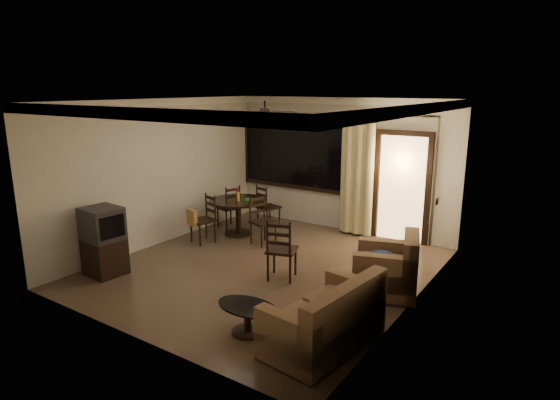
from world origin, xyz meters
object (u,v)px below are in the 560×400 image
Objects in this scene: dining_chair_west at (229,215)px; dining_chair_north at (268,215)px; tv_cabinet at (104,241)px; armchair at (390,269)px; dining_chair_south at (203,228)px; side_chair at (282,261)px; dining_chair_east at (263,230)px; dining_table at (238,207)px; coffee_table at (248,315)px; sofa at (328,321)px.

dining_chair_west is 1.00× the size of dining_chair_north.
armchair is at bearing 28.80° from tv_cabinet.
tv_cabinet is at bearing -173.64° from armchair.
dining_chair_south is 2.38m from side_chair.
tv_cabinet is at bearing 171.12° from dining_chair_east.
dining_chair_west and dining_chair_north have the same top height.
dining_chair_east is (0.80, -0.24, -0.30)m from dining_table.
armchair is at bearing -15.26° from dining_table.
dining_table reaches higher than dining_chair_north.
side_chair is (2.05, -1.45, -0.28)m from dining_table.
coffee_table is (2.89, -2.29, -0.06)m from dining_chair_south.
tv_cabinet is (-0.47, -2.90, -0.01)m from dining_table.
dining_chair_south is (-1.05, -0.58, 0.02)m from dining_chair_east.
sofa is (4.09, 0.07, -0.24)m from tv_cabinet.
dining_table reaches higher than sofa.
coffee_table is at bearing 90.98° from side_chair.
dining_chair_north is 4.56m from coffee_table.
side_chair reaches higher than dining_chair_west.
dining_table is at bearing 90.12° from dining_chair_north.
sofa is (4.08, -3.07, 0.05)m from dining_chair_west.
dining_chair_east is 1.00× the size of dining_chair_south.
coffee_table is (2.64, -3.11, -0.33)m from dining_table.
armchair is (2.88, -0.76, 0.09)m from dining_chair_east.
dining_chair_north is 3.88m from armchair.
tv_cabinet reaches higher than dining_chair_south.
side_chair is at bearing 109.67° from coffee_table.
dining_chair_west is 1.00× the size of dining_chair_east.
dining_chair_north is at bearing -69.07° from side_chair.
dining_table reaches higher than armchair.
dining_chair_north is (0.47, 1.58, -0.02)m from dining_chair_south.
side_chair is (1.82, -2.20, 0.02)m from dining_chair_north.
dining_chair_west is at bearing 152.64° from dining_table.
dining_chair_south is 1.13× the size of coffee_table.
tv_cabinet reaches higher than side_chair.
dining_chair_east is 3.83m from sofa.
coffee_table is at bearing -134.48° from armchair.
dining_chair_west is at bearing 118.07° from dining_chair_south.
dining_chair_east is 1.00× the size of dining_chair_north.
side_chair reaches higher than sofa.
dining_table is 2.94m from tv_cabinet.
dining_chair_east is at bearing -62.81° from side_chair.
coffee_table is 1.76m from side_chair.
dining_chair_north is at bearing 140.34° from sofa.
dining_chair_west and dining_chair_east have the same top height.
sofa is at bearing -38.04° from dining_table.
tv_cabinet is at bearing 176.18° from coffee_table.
tv_cabinet is at bearing -172.10° from sofa.
tv_cabinet reaches higher than dining_chair_west.
side_chair is at bearing 72.70° from dining_chair_west.
dining_chair_north is at bearing 122.03° from coffee_table.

